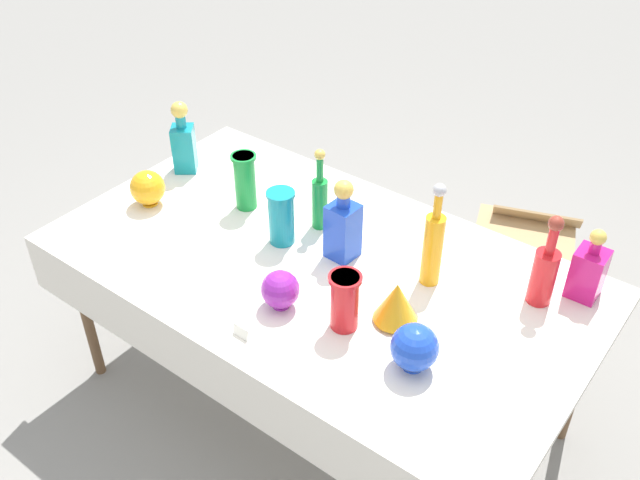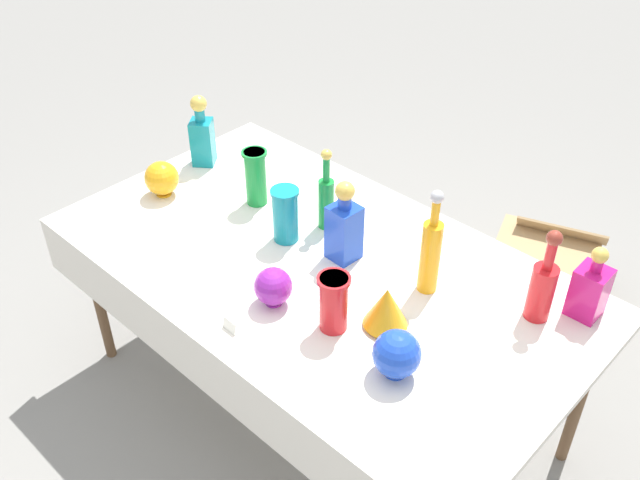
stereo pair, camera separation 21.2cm
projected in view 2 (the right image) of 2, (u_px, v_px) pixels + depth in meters
ground_plane at (320, 401)px, 3.03m from camera, size 40.00×40.00×0.00m
display_table at (315, 276)px, 2.58m from camera, size 1.96×1.11×0.76m
tall_bottle_0 at (543, 286)px, 2.27m from camera, size 0.08×0.08×0.34m
tall_bottle_1 at (326, 198)px, 2.67m from camera, size 0.06×0.06×0.34m
tall_bottle_2 at (431, 252)px, 2.36m from camera, size 0.07×0.07×0.40m
square_decanter_0 at (202, 135)px, 3.05m from camera, size 0.13×0.13×0.32m
square_decanter_1 at (590, 289)px, 2.29m from camera, size 0.10×0.10×0.27m
square_decanter_2 at (344, 226)px, 2.51m from camera, size 0.11×0.11×0.32m
slender_vase_0 at (256, 176)px, 2.80m from camera, size 0.10×0.10×0.23m
slender_vase_1 at (334, 301)px, 2.24m from camera, size 0.11×0.11×0.21m
slender_vase_2 at (285, 214)px, 2.61m from camera, size 0.11×0.11×0.22m
fluted_vase_0 at (386, 307)px, 2.26m from camera, size 0.15×0.15×0.16m
round_bowl_0 at (397, 354)px, 2.10m from camera, size 0.15×0.15×0.16m
round_bowl_1 at (273, 286)px, 2.35m from camera, size 0.13×0.13×0.14m
round_bowl_2 at (162, 178)px, 2.88m from camera, size 0.14×0.14×0.15m
price_tag_left at (230, 326)px, 2.28m from camera, size 0.06×0.02×0.04m
cardboard_box_behind_left at (542, 270)px, 3.52m from camera, size 0.60×0.58×0.35m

